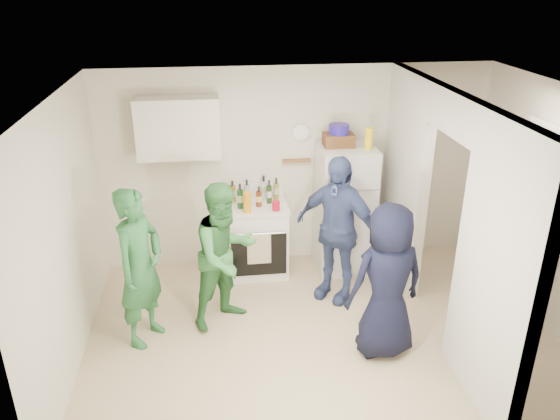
# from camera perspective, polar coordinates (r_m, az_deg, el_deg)

# --- Properties ---
(floor) EXTENTS (4.80, 4.80, 0.00)m
(floor) POSITION_cam_1_polar(r_m,az_deg,el_deg) (5.92, 4.14, -12.55)
(floor) COLOR tan
(floor) RESTS_ON ground
(wall_back) EXTENTS (4.80, 0.00, 4.80)m
(wall_back) POSITION_cam_1_polar(r_m,az_deg,el_deg) (6.83, 1.68, 4.50)
(wall_back) COLOR silver
(wall_back) RESTS_ON floor
(wall_front) EXTENTS (4.80, 0.00, 4.80)m
(wall_front) POSITION_cam_1_polar(r_m,az_deg,el_deg) (3.85, 9.69, -12.23)
(wall_front) COLOR silver
(wall_front) RESTS_ON floor
(wall_left) EXTENTS (0.00, 3.40, 3.40)m
(wall_left) POSITION_cam_1_polar(r_m,az_deg,el_deg) (5.36, -21.53, -2.82)
(wall_left) COLOR silver
(wall_left) RESTS_ON floor
(wall_right) EXTENTS (0.00, 3.40, 3.40)m
(wall_right) POSITION_cam_1_polar(r_m,az_deg,el_deg) (6.20, 26.79, -0.16)
(wall_right) COLOR silver
(wall_right) RESTS_ON floor
(ceiling) EXTENTS (4.80, 4.80, 0.00)m
(ceiling) POSITION_cam_1_polar(r_m,az_deg,el_deg) (4.88, 5.01, 11.88)
(ceiling) COLOR white
(ceiling) RESTS_ON wall_back
(partition_pier_back) EXTENTS (0.12, 1.20, 2.50)m
(partition_pier_back) POSITION_cam_1_polar(r_m,az_deg,el_deg) (6.57, 12.91, 3.13)
(partition_pier_back) COLOR silver
(partition_pier_back) RESTS_ON floor
(partition_pier_front) EXTENTS (0.12, 1.20, 2.50)m
(partition_pier_front) POSITION_cam_1_polar(r_m,az_deg,el_deg) (4.76, 21.66, -6.22)
(partition_pier_front) COLOR silver
(partition_pier_front) RESTS_ON floor
(partition_header) EXTENTS (0.12, 1.00, 0.40)m
(partition_header) POSITION_cam_1_polar(r_m,az_deg,el_deg) (5.30, 17.89, 9.58)
(partition_header) COLOR silver
(partition_header) RESTS_ON partition_pier_back
(stove) EXTENTS (0.76, 0.63, 0.91)m
(stove) POSITION_cam_1_polar(r_m,az_deg,el_deg) (6.77, -2.47, -2.98)
(stove) COLOR white
(stove) RESTS_ON floor
(upper_cabinet) EXTENTS (0.95, 0.34, 0.70)m
(upper_cabinet) POSITION_cam_1_polar(r_m,az_deg,el_deg) (6.41, -10.60, 8.45)
(upper_cabinet) COLOR silver
(upper_cabinet) RESTS_ON wall_back
(fridge) EXTENTS (0.66, 0.64, 1.60)m
(fridge) POSITION_cam_1_polar(r_m,az_deg,el_deg) (6.77, 6.74, 0.08)
(fridge) COLOR silver
(fridge) RESTS_ON floor
(wicker_basket) EXTENTS (0.35, 0.25, 0.15)m
(wicker_basket) POSITION_cam_1_polar(r_m,az_deg,el_deg) (6.49, 6.14, 7.30)
(wicker_basket) COLOR brown
(wicker_basket) RESTS_ON fridge
(blue_bowl) EXTENTS (0.24, 0.24, 0.11)m
(blue_bowl) POSITION_cam_1_polar(r_m,az_deg,el_deg) (6.46, 6.19, 8.41)
(blue_bowl) COLOR #231597
(blue_bowl) RESTS_ON wicker_basket
(yellow_cup_stack_top) EXTENTS (0.09, 0.09, 0.25)m
(yellow_cup_stack_top) POSITION_cam_1_polar(r_m,az_deg,el_deg) (6.42, 9.26, 7.41)
(yellow_cup_stack_top) COLOR yellow
(yellow_cup_stack_top) RESTS_ON fridge
(wall_clock) EXTENTS (0.22, 0.02, 0.22)m
(wall_clock) POSITION_cam_1_polar(r_m,az_deg,el_deg) (6.68, 2.18, 8.11)
(wall_clock) COLOR white
(wall_clock) RESTS_ON wall_back
(spice_shelf) EXTENTS (0.35, 0.08, 0.03)m
(spice_shelf) POSITION_cam_1_polar(r_m,az_deg,el_deg) (6.75, 1.75, 5.17)
(spice_shelf) COLOR olive
(spice_shelf) RESTS_ON wall_back
(nook_window) EXTENTS (0.03, 0.70, 0.80)m
(nook_window) POSITION_cam_1_polar(r_m,az_deg,el_deg) (6.22, 26.34, 3.95)
(nook_window) COLOR black
(nook_window) RESTS_ON wall_right
(nook_window_frame) EXTENTS (0.04, 0.76, 0.86)m
(nook_window_frame) POSITION_cam_1_polar(r_m,az_deg,el_deg) (6.21, 26.22, 3.94)
(nook_window_frame) COLOR white
(nook_window_frame) RESTS_ON wall_right
(nook_valance) EXTENTS (0.04, 0.82, 0.18)m
(nook_valance) POSITION_cam_1_polar(r_m,az_deg,el_deg) (6.10, 26.61, 7.03)
(nook_valance) COLOR white
(nook_valance) RESTS_ON wall_right
(yellow_cup_stack_stove) EXTENTS (0.09, 0.09, 0.25)m
(yellow_cup_stack_stove) POSITION_cam_1_polar(r_m,az_deg,el_deg) (6.32, -3.46, 0.77)
(yellow_cup_stack_stove) COLOR orange
(yellow_cup_stack_stove) RESTS_ON stove
(red_cup) EXTENTS (0.09, 0.09, 0.12)m
(red_cup) POSITION_cam_1_polar(r_m,az_deg,el_deg) (6.40, -0.42, 0.46)
(red_cup) COLOR red
(red_cup) RESTS_ON stove
(person_green_left) EXTENTS (0.65, 0.72, 1.66)m
(person_green_left) POSITION_cam_1_polar(r_m,az_deg,el_deg) (5.54, -14.41, -5.85)
(person_green_left) COLOR #2D713B
(person_green_left) RESTS_ON floor
(person_green_center) EXTENTS (0.97, 0.93, 1.58)m
(person_green_center) POSITION_cam_1_polar(r_m,az_deg,el_deg) (5.70, -5.72, -4.72)
(person_green_center) COLOR #3A854A
(person_green_center) RESTS_ON floor
(person_denim) EXTENTS (1.03, 0.97, 1.71)m
(person_denim) POSITION_cam_1_polar(r_m,az_deg,el_deg) (6.10, 5.89, -2.02)
(person_denim) COLOR #3C4983
(person_denim) RESTS_ON floor
(person_navy) EXTENTS (0.85, 0.63, 1.58)m
(person_navy) POSITION_cam_1_polar(r_m,az_deg,el_deg) (5.32, 11.12, -7.36)
(person_navy) COLOR black
(person_navy) RESTS_ON floor
(person_nook) EXTENTS (1.03, 1.38, 1.90)m
(person_nook) POSITION_cam_1_polar(r_m,az_deg,el_deg) (6.31, 23.13, -2.10)
(person_nook) COLOR black
(person_nook) RESTS_ON floor
(bottle_a) EXTENTS (0.08, 0.08, 0.27)m
(bottle_a) POSITION_cam_1_polar(r_m,az_deg,el_deg) (6.64, -4.97, 1.96)
(bottle_a) COLOR olive
(bottle_a) RESTS_ON stove
(bottle_b) EXTENTS (0.07, 0.07, 0.31)m
(bottle_b) POSITION_cam_1_polar(r_m,az_deg,el_deg) (6.44, -4.19, 1.47)
(bottle_b) COLOR #16421B
(bottle_b) RESTS_ON stove
(bottle_c) EXTENTS (0.07, 0.07, 0.28)m
(bottle_c) POSITION_cam_1_polar(r_m,az_deg,el_deg) (6.65, -3.48, 2.07)
(bottle_c) COLOR #9CA1A9
(bottle_c) RESTS_ON stove
(bottle_d) EXTENTS (0.07, 0.07, 0.25)m
(bottle_d) POSITION_cam_1_polar(r_m,az_deg,el_deg) (6.49, -2.23, 1.40)
(bottle_d) COLOR #5E2810
(bottle_d) RESTS_ON stove
(bottle_e) EXTENTS (0.08, 0.08, 0.30)m
(bottle_e) POSITION_cam_1_polar(r_m,az_deg,el_deg) (6.72, -1.71, 2.42)
(bottle_e) COLOR silver
(bottle_e) RESTS_ON stove
(bottle_f) EXTENTS (0.06, 0.06, 0.29)m
(bottle_f) POSITION_cam_1_polar(r_m,az_deg,el_deg) (6.57, -1.14, 1.93)
(bottle_f) COLOR #1B3714
(bottle_f) RESTS_ON stove
(bottle_g) EXTENTS (0.06, 0.06, 0.27)m
(bottle_g) POSITION_cam_1_polar(r_m,az_deg,el_deg) (6.69, -0.39, 2.25)
(bottle_g) COLOR olive
(bottle_g) RESTS_ON stove
(bottle_h) EXTENTS (0.07, 0.07, 0.31)m
(bottle_h) POSITION_cam_1_polar(r_m,az_deg,el_deg) (6.38, -5.22, 1.23)
(bottle_h) COLOR #A9AEB5
(bottle_h) RESTS_ON stove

